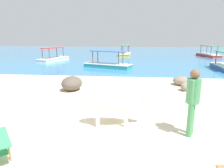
{
  "coord_description": "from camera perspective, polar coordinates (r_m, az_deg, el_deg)",
  "views": [
    {
      "loc": [
        0.91,
        -4.71,
        2.4
      ],
      "look_at": [
        0.11,
        3.0,
        0.55
      ],
      "focal_mm": 32.57,
      "sensor_mm": 36.0,
      "label": 1
    }
  ],
  "objects": [
    {
      "name": "sand_beach",
      "position": [
        5.36,
        -4.62,
        -13.01
      ],
      "size": [
        18.0,
        14.0,
        0.04
      ],
      "primitive_type": "cube",
      "color": "beige",
      "rests_on": "ground"
    },
    {
      "name": "person_standing",
      "position": [
        5.12,
        21.74,
        -3.6
      ],
      "size": [
        0.32,
        0.47,
        1.62
      ],
      "rotation": [
        0.0,
        0.0,
        5.85
      ],
      "color": "#428956",
      "rests_on": "sand_beach"
    },
    {
      "name": "shore_rock_small",
      "position": [
        10.46,
        18.98,
        0.86
      ],
      "size": [
        1.13,
        1.1,
        0.43
      ],
      "primitive_type": "ellipsoid",
      "rotation": [
        0.0,
        0.0,
        2.55
      ],
      "color": "gray",
      "rests_on": "sand_beach"
    },
    {
      "name": "shore_rock_medium",
      "position": [
        9.45,
        19.74,
        -0.68
      ],
      "size": [
        0.51,
        0.6,
        0.37
      ],
      "primitive_type": "ellipsoid",
      "rotation": [
        0.0,
        0.0,
        1.26
      ],
      "color": "gray",
      "rests_on": "sand_beach"
    },
    {
      "name": "cow",
      "position": [
        5.39,
        0.42,
        -5.19
      ],
      "size": [
        1.73,
        0.63,
        0.97
      ],
      "rotation": [
        0.0,
        0.0,
        0.09
      ],
      "color": "silver",
      "rests_on": "sand_beach"
    },
    {
      "name": "boat_red",
      "position": [
        26.3,
        25.43,
        7.55
      ],
      "size": [
        1.88,
        3.83,
        1.29
      ],
      "rotation": [
        0.0,
        0.0,
        1.78
      ],
      "color": "#C63833",
      "rests_on": "water_surface"
    },
    {
      "name": "shore_rock_large",
      "position": [
        9.11,
        -11.21,
        0.19
      ],
      "size": [
        1.05,
        1.18,
        0.63
      ],
      "primitive_type": "ellipsoid",
      "rotation": [
        0.0,
        0.0,
        1.38
      ],
      "color": "brown",
      "rests_on": "sand_beach"
    },
    {
      "name": "boat_teal",
      "position": [
        15.44,
        -1.22,
        5.58
      ],
      "size": [
        3.85,
        2.35,
        1.29
      ],
      "rotation": [
        0.0,
        0.0,
        2.79
      ],
      "color": "teal",
      "rests_on": "water_surface"
    },
    {
      "name": "water_surface",
      "position": [
        26.84,
        3.97,
        8.27
      ],
      "size": [
        60.0,
        36.0,
        0.03
      ],
      "primitive_type": "cube",
      "color": "teal",
      "rests_on": "ground"
    },
    {
      "name": "boat_white",
      "position": [
        20.39,
        -16.09,
        6.97
      ],
      "size": [
        2.09,
        3.85,
        1.29
      ],
      "rotation": [
        0.0,
        0.0,
        4.44
      ],
      "color": "white",
      "rests_on": "water_surface"
    },
    {
      "name": "boat_yellow",
      "position": [
        24.88,
        3.74,
        8.54
      ],
      "size": [
        1.27,
        3.71,
        1.29
      ],
      "rotation": [
        0.0,
        0.0,
        4.68
      ],
      "color": "gold",
      "rests_on": "water_surface"
    }
  ]
}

